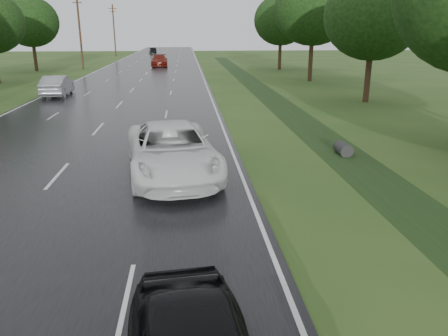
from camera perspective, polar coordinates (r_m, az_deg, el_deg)
road at (r=53.16m, az=-10.31°, el=11.77°), size 14.00×180.00×0.04m
edge_stripe_east at (r=52.98m, az=-2.86°, el=12.03°), size 0.12×180.00×0.01m
edge_stripe_west at (r=54.18m, az=-17.57°, el=11.38°), size 0.12×180.00×0.01m
center_line at (r=53.16m, az=-10.31°, el=11.80°), size 0.12×180.00×0.01m
drainage_ditch at (r=27.71m, az=9.21°, el=6.72°), size 2.20×120.00×0.56m
utility_pole_far at (r=64.24m, az=-18.33°, el=16.78°), size 1.60×0.26×10.00m
utility_pole_distant at (r=93.74m, az=-14.16°, el=17.11°), size 1.60×0.26×10.00m
tree_east_c at (r=34.42m, az=18.97°, el=18.33°), size 7.00×7.00×9.29m
tree_east_d at (r=47.55m, az=11.62°, el=19.66°), size 8.00×8.00×10.76m
tree_east_f at (r=61.04m, az=7.47°, el=18.59°), size 7.20×7.20×9.62m
tree_west_f at (r=63.79m, az=-23.94°, el=17.04°), size 7.00×7.00×9.29m
white_pickup at (r=16.03m, az=-6.80°, el=2.32°), size 3.95×7.01×1.85m
silver_sedan at (r=38.26m, az=-20.96°, el=10.01°), size 1.94×5.04×1.64m
far_car_red at (r=66.63m, az=-8.44°, el=13.72°), size 2.48×5.79×1.66m
far_car_dark at (r=103.51m, az=-9.30°, el=14.90°), size 2.00×4.20×1.33m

